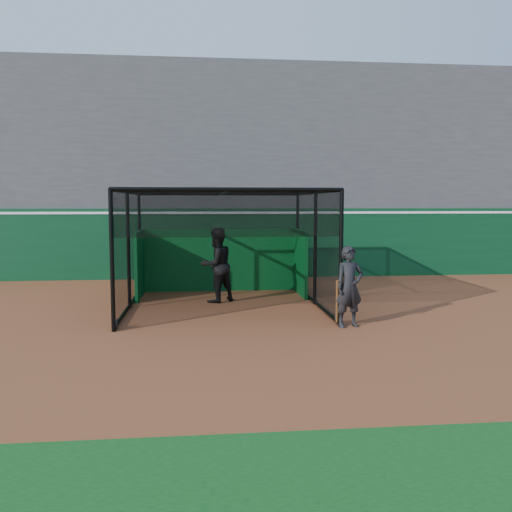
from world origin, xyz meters
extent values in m
plane|color=brown|center=(0.00, 0.00, 0.00)|extent=(120.00, 120.00, 0.00)
cube|color=#0A3A1D|center=(0.00, 8.50, 1.25)|extent=(50.00, 0.45, 2.50)
cube|color=white|center=(0.00, 8.50, 2.35)|extent=(50.00, 0.50, 0.08)
cube|color=#4C4C4F|center=(0.00, 12.38, 3.88)|extent=(50.00, 7.85, 7.75)
cube|color=#4C4C4F|center=(0.00, 15.80, 8.35)|extent=(50.00, 0.30, 1.20)
cube|color=#074D1D|center=(0.45, 5.46, 0.95)|extent=(4.73, 0.10, 1.90)
cylinder|color=black|center=(-1.97, 0.54, 0.11)|extent=(0.08, 0.22, 0.22)
cylinder|color=black|center=(2.87, 0.54, 0.11)|extent=(0.08, 0.22, 0.22)
cylinder|color=black|center=(-1.97, 5.38, 0.11)|extent=(0.08, 0.22, 0.22)
cylinder|color=black|center=(2.87, 5.38, 0.11)|extent=(0.08, 0.22, 0.22)
imported|color=black|center=(0.28, 3.57, 1.01)|extent=(1.25, 1.19, 2.03)
imported|color=black|center=(3.05, 0.26, 0.88)|extent=(0.73, 0.57, 1.76)
cylinder|color=#593819|center=(2.80, 0.31, 0.55)|extent=(0.15, 0.37, 0.98)
camera|label=1|loc=(-0.16, -11.04, 2.66)|focal=38.00mm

